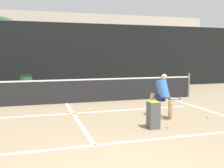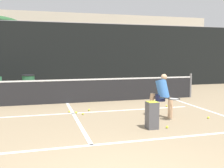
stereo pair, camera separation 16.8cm
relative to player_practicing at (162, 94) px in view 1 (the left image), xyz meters
name	(u,v)px [view 1 (the left image)]	position (x,y,z in m)	size (l,w,h in m)	color
court_baseline_near	(95,145)	(-2.56, -1.91, -0.71)	(11.00, 0.10, 0.01)	white
court_service_line	(73,113)	(-2.56, 1.24, -0.71)	(8.25, 0.10, 0.01)	white
court_center_mark	(76,118)	(-2.56, 0.59, -0.71)	(0.10, 5.01, 0.01)	white
court_sideline_right	(204,109)	(1.95, 0.59, -0.71)	(0.10, 6.01, 0.01)	white
net	(66,91)	(-2.56, 3.10, -0.20)	(11.09, 0.09, 1.07)	slate
fence_back	(56,56)	(-2.56, 7.41, 1.12)	(24.00, 0.06, 3.66)	black
player_practicing	(162,94)	(0.00, 0.00, 0.00)	(0.76, 1.14, 1.34)	#DBAD84
tennis_ball_scattered_0	(166,106)	(0.89, 1.39, -0.68)	(0.07, 0.07, 0.07)	#D1E033
tennis_ball_scattered_2	(76,113)	(-2.46, 1.19, -0.68)	(0.07, 0.07, 0.07)	#D1E033
tennis_ball_scattered_3	(208,117)	(1.26, -0.57, -0.68)	(0.07, 0.07, 0.07)	#D1E033
tennis_ball_scattered_5	(89,110)	(-1.98, 1.47, -0.68)	(0.07, 0.07, 0.07)	#D1E033
tennis_ball_scattered_6	(146,102)	(0.46, 2.23, -0.68)	(0.07, 0.07, 0.07)	#D1E033
tennis_ball_scattered_7	(83,114)	(-2.28, 0.94, -0.68)	(0.07, 0.07, 0.07)	#D1E033
tennis_ball_scattered_8	(168,127)	(-0.42, -1.17, -0.68)	(0.07, 0.07, 0.07)	#D1E033
tennis_ball_scattered_10	(69,112)	(-2.66, 1.40, -0.68)	(0.07, 0.07, 0.07)	#D1E033
ball_hopper	(153,114)	(-0.81, -1.09, -0.34)	(0.28, 0.28, 0.71)	#4C4C51
trash_bin	(26,84)	(-4.11, 6.19, -0.24)	(0.62, 0.62, 0.93)	#28603D
building_far	(45,43)	(-2.56, 21.59, 2.40)	(36.00, 2.40, 6.21)	beige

